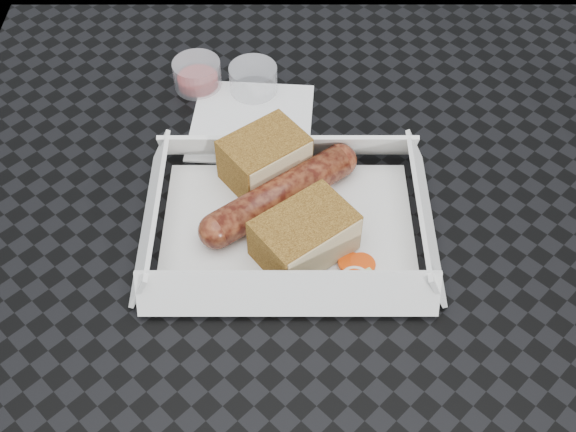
{
  "coord_description": "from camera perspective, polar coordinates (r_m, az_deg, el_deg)",
  "views": [
    {
      "loc": [
        -0.04,
        -0.37,
        1.24
      ],
      "look_at": [
        -0.04,
        0.02,
        0.78
      ],
      "focal_mm": 45.0,
      "sensor_mm": 36.0,
      "label": 1
    }
  ],
  "objects": [
    {
      "name": "bread_far",
      "position": [
        0.6,
        1.3,
        -1.55
      ],
      "size": [
        0.1,
        0.09,
        0.04
      ],
      "primitive_type": "cube",
      "rotation": [
        0.0,
        0.0,
        0.65
      ],
      "color": "brown",
      "rests_on": "food_tray"
    },
    {
      "name": "patio_table",
      "position": [
        0.68,
        3.72,
        -6.95
      ],
      "size": [
        0.8,
        0.8,
        0.74
      ],
      "color": "black",
      "rests_on": "ground"
    },
    {
      "name": "napkin",
      "position": [
        0.73,
        -2.89,
        7.44
      ],
      "size": [
        0.13,
        0.13,
        0.0
      ],
      "primitive_type": "cube",
      "rotation": [
        0.0,
        0.0,
        -0.07
      ],
      "color": "white",
      "rests_on": "patio_table"
    },
    {
      "name": "condiment_cup_empty",
      "position": [
        0.76,
        -2.76,
        10.71
      ],
      "size": [
        0.05,
        0.05,
        0.03
      ],
      "primitive_type": "cylinder",
      "color": "silver",
      "rests_on": "patio_table"
    },
    {
      "name": "condiment_cup_sauce",
      "position": [
        0.77,
        -7.19,
        11.03
      ],
      "size": [
        0.05,
        0.05,
        0.03
      ],
      "primitive_type": "cylinder",
      "color": "maroon",
      "rests_on": "patio_table"
    },
    {
      "name": "food_tray",
      "position": [
        0.64,
        -0.0,
        -0.93
      ],
      "size": [
        0.22,
        0.15,
        0.0
      ],
      "primitive_type": "cube",
      "color": "white",
      "rests_on": "patio_table"
    },
    {
      "name": "veg_garnish",
      "position": [
        0.61,
        5.65,
        -4.61
      ],
      "size": [
        0.03,
        0.03,
        0.0
      ],
      "color": "#E44109",
      "rests_on": "food_tray"
    },
    {
      "name": "bratwurst",
      "position": [
        0.64,
        -0.58,
        1.73
      ],
      "size": [
        0.14,
        0.11,
        0.03
      ],
      "rotation": [
        0.0,
        0.0,
        0.65
      ],
      "color": "brown",
      "rests_on": "food_tray"
    },
    {
      "name": "bread_near",
      "position": [
        0.66,
        -1.87,
        4.58
      ],
      "size": [
        0.09,
        0.08,
        0.05
      ],
      "primitive_type": "cube",
      "rotation": [
        0.0,
        0.0,
        0.65
      ],
      "color": "brown",
      "rests_on": "food_tray"
    }
  ]
}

